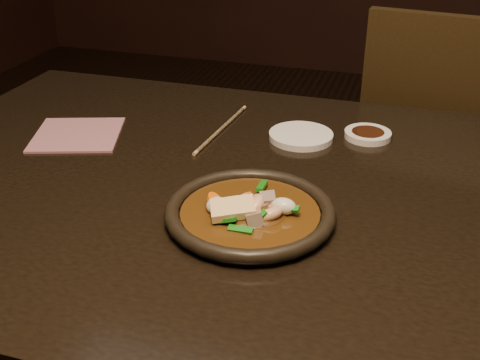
% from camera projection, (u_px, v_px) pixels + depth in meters
% --- Properties ---
extents(table, '(1.60, 0.90, 0.75)m').
position_uv_depth(table, '(324.00, 237.00, 1.00)').
color(table, black).
rests_on(table, floor).
extents(chair, '(0.50, 0.50, 0.94)m').
position_uv_depth(chair, '(447.00, 173.00, 1.55)').
color(chair, black).
rests_on(chair, floor).
extents(plate, '(0.26, 0.26, 0.03)m').
position_uv_depth(plate, '(250.00, 213.00, 0.90)').
color(plate, black).
rests_on(plate, table).
extents(stirfry, '(0.16, 0.15, 0.06)m').
position_uv_depth(stirfry, '(249.00, 211.00, 0.89)').
color(stirfry, '#3E240B').
rests_on(stirfry, plate).
extents(soy_dish, '(0.09, 0.09, 0.01)m').
position_uv_depth(soy_dish, '(368.00, 135.00, 1.17)').
color(soy_dish, silver).
rests_on(soy_dish, table).
extents(saucer_left, '(0.12, 0.12, 0.01)m').
position_uv_depth(saucer_left, '(301.00, 136.00, 1.16)').
color(saucer_left, silver).
rests_on(saucer_left, table).
extents(chopsticks, '(0.03, 0.26, 0.01)m').
position_uv_depth(chopsticks, '(222.00, 129.00, 1.20)').
color(chopsticks, tan).
rests_on(chopsticks, table).
extents(napkin, '(0.21, 0.21, 0.00)m').
position_uv_depth(napkin, '(77.00, 135.00, 1.18)').
color(napkin, '#965C65').
rests_on(napkin, table).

